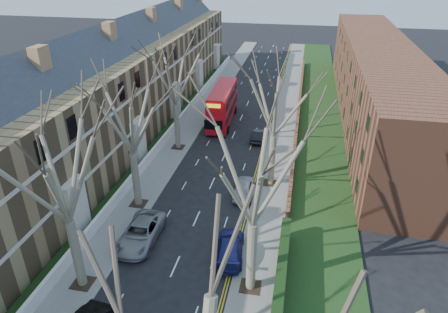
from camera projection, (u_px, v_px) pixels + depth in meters
The scene contains 16 objects.
pavement_left at pixel (200, 114), 56.41m from camera, with size 3.00×102.00×0.12m, color slate.
pavement_right at pixel (285, 120), 54.28m from camera, with size 3.00×102.00×0.12m, color slate.
terrace_left at pixel (120, 91), 48.29m from camera, with size 9.70×78.00×13.60m.
flats_right at pixel (375, 82), 53.46m from camera, with size 13.97×54.00×10.00m.
front_wall_left at pixel (170, 132), 49.48m from camera, with size 0.30×78.00×1.00m.
grass_verge_right at pixel (319, 122), 53.43m from camera, with size 6.00×102.00×0.06m.
tree_left_mid at pixel (57, 163), 23.27m from camera, with size 10.50×10.50×14.71m.
tree_left_far at pixel (128, 109), 32.12m from camera, with size 10.15×10.15×14.22m.
tree_left_dist at pixel (174, 67), 42.42m from camera, with size 10.50×10.50×14.71m.
tree_right_mid at pixel (255, 166), 22.98m from camera, with size 10.50×10.50×14.71m.
tree_right_far at pixel (276, 95), 35.32m from camera, with size 10.15×10.15×14.22m.
double_decker_bus at pixel (222, 106), 53.00m from camera, with size 3.12×11.10×4.61m.
car_left_far at pixel (141, 233), 31.45m from camera, with size 2.66×5.78×1.61m, color gray.
car_right_near at pixel (230, 247), 30.00m from camera, with size 2.04×5.03×1.46m, color navy.
car_right_mid at pixel (244, 187), 37.56m from camera, with size 1.81×4.49×1.53m, color #999AA1.
car_right_far at pixel (258, 136), 48.39m from camera, with size 1.35×3.88×1.28m, color black.
Camera 1 is at (7.97, -12.13, 20.58)m, focal length 32.00 mm.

